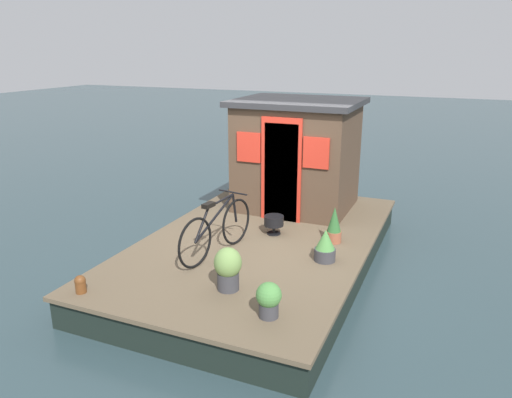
{
  "coord_description": "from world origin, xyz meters",
  "views": [
    {
      "loc": [
        -6.72,
        -2.78,
        3.37
      ],
      "look_at": [
        -0.2,
        0.0,
        1.16
      ],
      "focal_mm": 34.29,
      "sensor_mm": 36.0,
      "label": 1
    }
  ],
  "objects_px": {
    "houseboat_cabin": "(297,154)",
    "charcoal_grill": "(274,222)",
    "mooring_bollard": "(80,284)",
    "potted_plant_sage": "(269,299)",
    "potted_plant_geranium": "(228,268)",
    "potted_plant_succulent": "(325,246)",
    "bicycle": "(217,229)",
    "potted_plant_mint": "(334,226)"
  },
  "relations": [
    {
      "from": "potted_plant_succulent",
      "to": "houseboat_cabin",
      "type": "bearing_deg",
      "value": 28.14
    },
    {
      "from": "houseboat_cabin",
      "to": "potted_plant_mint",
      "type": "relative_size",
      "value": 3.86
    },
    {
      "from": "bicycle",
      "to": "charcoal_grill",
      "type": "xyz_separation_m",
      "value": [
        1.09,
        -0.47,
        -0.18
      ]
    },
    {
      "from": "potted_plant_succulent",
      "to": "charcoal_grill",
      "type": "relative_size",
      "value": 1.47
    },
    {
      "from": "potted_plant_succulent",
      "to": "potted_plant_geranium",
      "type": "bearing_deg",
      "value": 146.19
    },
    {
      "from": "potted_plant_mint",
      "to": "potted_plant_succulent",
      "type": "bearing_deg",
      "value": -175.37
    },
    {
      "from": "houseboat_cabin",
      "to": "potted_plant_mint",
      "type": "bearing_deg",
      "value": -142.82
    },
    {
      "from": "potted_plant_sage",
      "to": "charcoal_grill",
      "type": "distance_m",
      "value": 2.55
    },
    {
      "from": "potted_plant_geranium",
      "to": "mooring_bollard",
      "type": "height_order",
      "value": "potted_plant_geranium"
    },
    {
      "from": "potted_plant_succulent",
      "to": "bicycle",
      "type": "bearing_deg",
      "value": 105.3
    },
    {
      "from": "bicycle",
      "to": "potted_plant_mint",
      "type": "distance_m",
      "value": 1.84
    },
    {
      "from": "potted_plant_geranium",
      "to": "mooring_bollard",
      "type": "distance_m",
      "value": 1.83
    },
    {
      "from": "potted_plant_geranium",
      "to": "potted_plant_succulent",
      "type": "bearing_deg",
      "value": -33.81
    },
    {
      "from": "potted_plant_sage",
      "to": "potted_plant_geranium",
      "type": "xyz_separation_m",
      "value": [
        0.41,
        0.71,
        0.07
      ]
    },
    {
      "from": "houseboat_cabin",
      "to": "potted_plant_geranium",
      "type": "distance_m",
      "value": 3.59
    },
    {
      "from": "potted_plant_geranium",
      "to": "potted_plant_mint",
      "type": "bearing_deg",
      "value": -21.96
    },
    {
      "from": "potted_plant_sage",
      "to": "potted_plant_geranium",
      "type": "bearing_deg",
      "value": 60.02
    },
    {
      "from": "potted_plant_mint",
      "to": "potted_plant_geranium",
      "type": "height_order",
      "value": "potted_plant_mint"
    },
    {
      "from": "houseboat_cabin",
      "to": "bicycle",
      "type": "bearing_deg",
      "value": 172.79
    },
    {
      "from": "bicycle",
      "to": "potted_plant_sage",
      "type": "bearing_deg",
      "value": -134.63
    },
    {
      "from": "potted_plant_mint",
      "to": "potted_plant_geranium",
      "type": "bearing_deg",
      "value": 158.04
    },
    {
      "from": "potted_plant_succulent",
      "to": "potted_plant_mint",
      "type": "bearing_deg",
      "value": 4.63
    },
    {
      "from": "bicycle",
      "to": "potted_plant_sage",
      "type": "relative_size",
      "value": 4.07
    },
    {
      "from": "houseboat_cabin",
      "to": "potted_plant_geranium",
      "type": "relative_size",
      "value": 3.96
    },
    {
      "from": "charcoal_grill",
      "to": "potted_plant_mint",
      "type": "bearing_deg",
      "value": -87.26
    },
    {
      "from": "potted_plant_mint",
      "to": "potted_plant_geranium",
      "type": "xyz_separation_m",
      "value": [
        -2.04,
        0.82,
        0.02
      ]
    },
    {
      "from": "potted_plant_sage",
      "to": "bicycle",
      "type": "bearing_deg",
      "value": 45.37
    },
    {
      "from": "potted_plant_geranium",
      "to": "mooring_bollard",
      "type": "bearing_deg",
      "value": 115.81
    },
    {
      "from": "potted_plant_geranium",
      "to": "charcoal_grill",
      "type": "xyz_separation_m",
      "value": [
        1.99,
        0.16,
        -0.08
      ]
    },
    {
      "from": "charcoal_grill",
      "to": "mooring_bollard",
      "type": "distance_m",
      "value": 3.16
    },
    {
      "from": "bicycle",
      "to": "potted_plant_geranium",
      "type": "xyz_separation_m",
      "value": [
        -0.9,
        -0.62,
        -0.1
      ]
    },
    {
      "from": "potted_plant_mint",
      "to": "potted_plant_geranium",
      "type": "distance_m",
      "value": 2.2
    },
    {
      "from": "bicycle",
      "to": "potted_plant_geranium",
      "type": "relative_size",
      "value": 3.04
    },
    {
      "from": "bicycle",
      "to": "mooring_bollard",
      "type": "bearing_deg",
      "value": 149.06
    },
    {
      "from": "potted_plant_succulent",
      "to": "potted_plant_geranium",
      "type": "xyz_separation_m",
      "value": [
        -1.32,
        0.88,
        0.07
      ]
    },
    {
      "from": "houseboat_cabin",
      "to": "potted_plant_mint",
      "type": "height_order",
      "value": "houseboat_cabin"
    },
    {
      "from": "bicycle",
      "to": "potted_plant_succulent",
      "type": "xyz_separation_m",
      "value": [
        0.41,
        -1.5,
        -0.17
      ]
    },
    {
      "from": "charcoal_grill",
      "to": "mooring_bollard",
      "type": "bearing_deg",
      "value": 151.98
    },
    {
      "from": "potted_plant_mint",
      "to": "potted_plant_sage",
      "type": "bearing_deg",
      "value": 177.31
    },
    {
      "from": "houseboat_cabin",
      "to": "charcoal_grill",
      "type": "distance_m",
      "value": 1.72
    },
    {
      "from": "potted_plant_mint",
      "to": "mooring_bollard",
      "type": "relative_size",
      "value": 2.49
    },
    {
      "from": "mooring_bollard",
      "to": "potted_plant_mint",
      "type": "bearing_deg",
      "value": -41.0
    }
  ]
}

